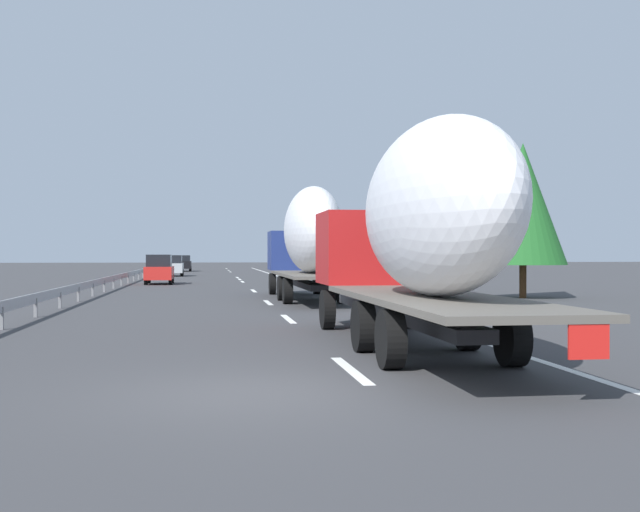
# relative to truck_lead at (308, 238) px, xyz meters

# --- Properties ---
(ground_plane) EXTENTS (260.00, 260.00, 0.00)m
(ground_plane) POSITION_rel_truck_lead_xyz_m (18.21, 3.60, -2.66)
(ground_plane) COLOR #38383A
(lane_stripe_0) EXTENTS (3.20, 0.20, 0.01)m
(lane_stripe_0) POSITION_rel_truck_lead_xyz_m (-19.79, 1.80, -2.66)
(lane_stripe_0) COLOR white
(lane_stripe_0) RESTS_ON ground_plane
(lane_stripe_1) EXTENTS (3.20, 0.20, 0.01)m
(lane_stripe_1) POSITION_rel_truck_lead_xyz_m (-9.16, 1.80, -2.66)
(lane_stripe_1) COLOR white
(lane_stripe_1) RESTS_ON ground_plane
(lane_stripe_2) EXTENTS (3.20, 0.20, 0.01)m
(lane_stripe_2) POSITION_rel_truck_lead_xyz_m (-1.05, 1.80, -2.66)
(lane_stripe_2) COLOR white
(lane_stripe_2) RESTS_ON ground_plane
(lane_stripe_3) EXTENTS (3.20, 0.20, 0.01)m
(lane_stripe_3) POSITION_rel_truck_lead_xyz_m (9.17, 1.80, -2.66)
(lane_stripe_3) COLOR white
(lane_stripe_3) RESTS_ON ground_plane
(lane_stripe_4) EXTENTS (3.20, 0.20, 0.01)m
(lane_stripe_4) POSITION_rel_truck_lead_xyz_m (23.05, 1.80, -2.66)
(lane_stripe_4) COLOR white
(lane_stripe_4) RESTS_ON ground_plane
(lane_stripe_5) EXTENTS (3.20, 0.20, 0.01)m
(lane_stripe_5) POSITION_rel_truck_lead_xyz_m (28.39, 1.80, -2.66)
(lane_stripe_5) COLOR white
(lane_stripe_5) RESTS_ON ground_plane
(lane_stripe_6) EXTENTS (3.20, 0.20, 0.01)m
(lane_stripe_6) POSITION_rel_truck_lead_xyz_m (32.94, 1.80, -2.66)
(lane_stripe_6) COLOR white
(lane_stripe_6) RESTS_ON ground_plane
(lane_stripe_7) EXTENTS (3.20, 0.20, 0.01)m
(lane_stripe_7) POSITION_rel_truck_lead_xyz_m (53.53, 1.80, -2.66)
(lane_stripe_7) COLOR white
(lane_stripe_7) RESTS_ON ground_plane
(lane_stripe_8) EXTENTS (3.20, 0.20, 0.01)m
(lane_stripe_8) POSITION_rel_truck_lead_xyz_m (61.53, 1.80, -2.66)
(lane_stripe_8) COLOR white
(lane_stripe_8) RESTS_ON ground_plane
(lane_stripe_9) EXTENTS (3.20, 0.20, 0.01)m
(lane_stripe_9) POSITION_rel_truck_lead_xyz_m (73.47, 1.80, -2.66)
(lane_stripe_9) COLOR white
(lane_stripe_9) RESTS_ON ground_plane
(edge_line_right) EXTENTS (110.00, 0.20, 0.01)m
(edge_line_right) POSITION_rel_truck_lead_xyz_m (23.21, -1.90, -2.66)
(edge_line_right) COLOR white
(edge_line_right) RESTS_ON ground_plane
(truck_lead) EXTENTS (13.84, 2.55, 4.75)m
(truck_lead) POSITION_rel_truck_lead_xyz_m (0.00, 0.00, 0.00)
(truck_lead) COLOR navy
(truck_lead) RESTS_ON ground_plane
(truck_trailing) EXTENTS (13.45, 2.55, 4.51)m
(truck_trailing) POSITION_rel_truck_lead_xyz_m (-17.60, -0.00, -0.11)
(truck_trailing) COLOR #B21919
(truck_trailing) RESTS_ON ground_plane
(car_silver_hatch) EXTENTS (4.01, 1.82, 1.87)m
(car_silver_hatch) POSITION_rel_truck_lead_xyz_m (37.86, 7.35, -1.72)
(car_silver_hatch) COLOR #ADB2B7
(car_silver_hatch) RESTS_ON ground_plane
(car_red_compact) EXTENTS (4.01, 1.77, 1.94)m
(car_red_compact) POSITION_rel_truck_lead_xyz_m (19.34, 7.40, -1.69)
(car_red_compact) COLOR red
(car_red_compact) RESTS_ON ground_plane
(car_black_suv) EXTENTS (4.43, 1.84, 1.83)m
(car_black_suv) POSITION_rel_truck_lead_xyz_m (57.52, 7.06, -1.73)
(car_black_suv) COLOR black
(car_black_suv) RESTS_ON ground_plane
(road_sign) EXTENTS (0.10, 0.90, 3.32)m
(road_sign) POSITION_rel_truck_lead_xyz_m (18.43, -3.10, -0.37)
(road_sign) COLOR gray
(road_sign) RESTS_ON ground_plane
(tree_0) EXTENTS (3.90, 3.90, 6.99)m
(tree_0) POSITION_rel_truck_lead_xyz_m (0.58, -9.81, 1.58)
(tree_0) COLOR #472D19
(tree_0) RESTS_ON ground_plane
(tree_1) EXTENTS (2.74, 2.74, 6.33)m
(tree_1) POSITION_rel_truck_lead_xyz_m (35.59, -6.02, 1.18)
(tree_1) COLOR #472D19
(tree_1) RESTS_ON ground_plane
(tree_2) EXTENTS (3.09, 3.09, 5.53)m
(tree_2) POSITION_rel_truck_lead_xyz_m (43.77, -8.19, 1.04)
(tree_2) COLOR #472D19
(tree_2) RESTS_ON ground_plane
(tree_3) EXTENTS (3.09, 3.09, 7.45)m
(tree_3) POSITION_rel_truck_lead_xyz_m (10.31, -6.35, 1.98)
(tree_3) COLOR #472D19
(tree_3) RESTS_ON ground_plane
(guardrail_median) EXTENTS (94.00, 0.10, 0.76)m
(guardrail_median) POSITION_rel_truck_lead_xyz_m (21.21, 9.60, -2.08)
(guardrail_median) COLOR #9EA0A5
(guardrail_median) RESTS_ON ground_plane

